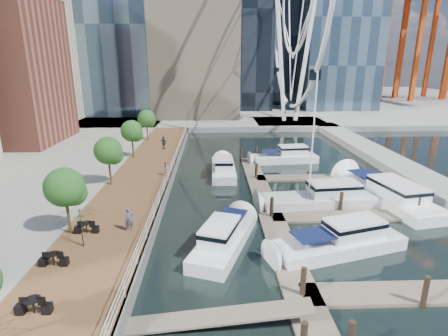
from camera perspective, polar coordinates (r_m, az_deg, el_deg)
name	(u,v)px	position (r m, az deg, el deg)	size (l,w,h in m)	color
ground	(243,277)	(21.53, 3.12, -17.29)	(520.00, 520.00, 0.00)	black
boardwalk	(139,185)	(35.50, -13.71, -2.78)	(6.00, 60.00, 1.00)	brown
seawall	(169,185)	(35.01, -8.89, -2.77)	(0.25, 60.00, 1.00)	#595954
land_far	(217,99)	(120.36, -1.19, 11.12)	(200.00, 114.00, 1.00)	gray
breakwater	(401,168)	(45.09, 26.90, -0.01)	(4.00, 60.00, 1.00)	gray
pier	(290,123)	(72.46, 10.65, 7.20)	(14.00, 12.00, 1.00)	gray
railing	(168,175)	(34.70, -9.13, -1.18)	(0.10, 60.00, 1.05)	white
floating_docks	(325,203)	(31.59, 16.11, -5.44)	(16.00, 34.00, 2.60)	#6D6051
port_cranes	(434,37)	(133.25, 31.03, 17.82)	(40.00, 52.00, 38.00)	#D84C14
street_trees	(108,151)	(34.11, -18.42, 2.68)	(2.60, 42.60, 4.60)	#3F2B1C
cafe_tables	(45,280)	(20.91, -27.25, -15.99)	(2.50, 13.70, 0.74)	black
yacht_foreground	(338,251)	(25.15, 18.15, -12.80)	(2.64, 9.84, 2.15)	white
pedestrian_near	(129,220)	(24.89, -15.21, -8.12)	(0.61, 0.40, 1.66)	#47495F
pedestrian_mid	(165,168)	(36.23, -9.54, -0.04)	(0.74, 0.58, 1.52)	gray
pedestrian_far	(164,143)	(47.51, -9.80, 4.08)	(1.04, 0.43, 1.77)	#2E3139
moored_yachts	(318,206)	(32.11, 15.11, -5.94)	(20.80, 38.19, 11.50)	silver
cafe_seating	(31,301)	(18.09, -29.02, -18.47)	(3.42, 16.36, 2.58)	#0F3722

